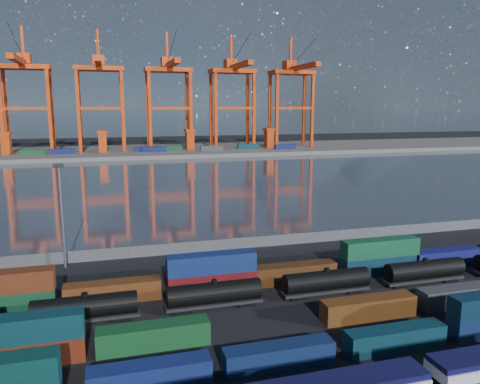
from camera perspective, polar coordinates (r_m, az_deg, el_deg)
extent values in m
plane|color=black|center=(60.22, 8.05, -14.48)|extent=(700.00, 700.00, 0.00)
plane|color=#333C4B|center=(158.45, -7.41, 1.17)|extent=(700.00, 700.00, 0.00)
cube|color=#514F4C|center=(261.89, -10.83, 4.93)|extent=(700.00, 70.00, 2.00)
cone|color=#1E2630|center=(1675.82, -22.85, 17.70)|extent=(1100.00, 1100.00, 520.00)
cone|color=#1E2630|center=(1677.28, -8.44, 17.33)|extent=(1040.00, 1040.00, 460.00)
cone|color=#1E2630|center=(1771.03, 5.04, 15.73)|extent=(960.00, 960.00, 380.00)
cone|color=#1E2630|center=(1919.18, 15.14, 13.81)|extent=(840.00, 840.00, 300.00)
cube|color=navy|center=(46.23, -10.88, -21.14)|extent=(11.11, 2.26, 2.41)
cube|color=#102250|center=(48.56, 4.77, -19.31)|extent=(11.11, 2.26, 2.41)
cube|color=#0C313F|center=(54.04, 18.37, -16.58)|extent=(11.11, 2.26, 2.41)
cube|color=maroon|center=(53.29, -24.97, -17.36)|extent=(11.85, 2.41, 2.57)
cube|color=#0B343D|center=(52.18, -25.20, -14.85)|extent=(11.85, 2.41, 2.57)
cube|color=#154F24|center=(52.64, -10.47, -16.86)|extent=(11.85, 2.41, 2.57)
cube|color=#603413|center=(60.14, 15.37, -13.46)|extent=(11.85, 2.41, 2.57)
cube|color=#3E3F43|center=(67.65, 25.29, -11.38)|extent=(11.85, 2.41, 2.57)
cube|color=#114327|center=(66.16, -26.93, -11.96)|extent=(12.33, 2.51, 2.67)
cube|color=#652C14|center=(65.24, -27.13, -9.78)|extent=(12.33, 2.51, 2.67)
cube|color=#623313|center=(64.78, -15.21, -11.63)|extent=(12.33, 2.51, 2.67)
cube|color=#5D0E10|center=(66.06, -3.47, -10.83)|extent=(12.33, 2.51, 2.67)
cube|color=navy|center=(65.14, -3.50, -8.64)|extent=(12.33, 2.51, 2.67)
cube|color=#4C270F|center=(69.55, 6.69, -9.77)|extent=(12.33, 2.51, 2.67)
cube|color=#0C2B41|center=(75.77, 16.62, -8.43)|extent=(12.33, 2.51, 2.67)
cube|color=#165535|center=(74.97, 16.73, -6.49)|extent=(12.33, 2.51, 2.67)
cube|color=navy|center=(82.58, 23.68, -7.32)|extent=(12.33, 2.51, 2.67)
cylinder|color=black|center=(59.26, -18.35, -13.13)|extent=(11.95, 2.67, 2.67)
cylinder|color=black|center=(58.70, -18.44, -11.81)|extent=(0.74, 0.74, 0.46)
cube|color=black|center=(59.85, -18.27, -14.42)|extent=(12.41, 1.84, 0.37)
cube|color=black|center=(60.38, -22.31, -14.84)|extent=(2.30, 1.66, 0.55)
cube|color=black|center=(59.90, -14.17, -14.56)|extent=(2.30, 1.66, 0.55)
cylinder|color=black|center=(60.36, -3.16, -12.14)|extent=(11.95, 2.67, 2.67)
cylinder|color=black|center=(59.81, -3.18, -10.84)|extent=(0.74, 0.74, 0.46)
cube|color=black|center=(60.94, -3.15, -13.42)|extent=(12.41, 1.84, 0.37)
cube|color=black|center=(60.41, -7.10, -14.09)|extent=(2.30, 1.66, 0.55)
cube|color=black|center=(62.04, 0.69, -13.32)|extent=(2.30, 1.66, 0.55)
cylinder|color=black|center=(65.24, 10.47, -10.53)|extent=(11.95, 2.67, 2.67)
cylinder|color=black|center=(64.73, 10.52, -9.32)|extent=(0.74, 0.74, 0.46)
cube|color=black|center=(65.78, 10.43, -11.73)|extent=(12.41, 1.84, 0.37)
cube|color=black|center=(64.30, 7.02, -12.52)|extent=(2.30, 1.66, 0.55)
cube|color=black|center=(67.75, 13.63, -11.52)|extent=(2.30, 1.66, 0.55)
cylinder|color=black|center=(73.14, 21.57, -8.78)|extent=(11.95, 2.67, 2.67)
cylinder|color=black|center=(72.69, 21.65, -7.68)|extent=(0.74, 0.74, 0.46)
cube|color=black|center=(73.62, 21.49, -9.86)|extent=(12.41, 1.84, 0.37)
cube|color=black|center=(71.41, 18.78, -10.63)|extent=(2.30, 1.66, 0.55)
cube|color=black|center=(76.23, 23.99, -9.64)|extent=(2.30, 1.66, 0.55)
cube|color=#595B5E|center=(84.56, 0.37, -6.25)|extent=(160.00, 0.06, 2.00)
cylinder|color=slate|center=(81.79, -20.44, -7.43)|extent=(0.12, 0.12, 2.20)
cylinder|color=slate|center=(81.50, -13.37, -7.11)|extent=(0.12, 0.12, 2.20)
cylinder|color=slate|center=(82.42, -6.37, -6.68)|extent=(0.12, 0.12, 2.20)
cylinder|color=slate|center=(84.53, 0.37, -6.18)|extent=(0.12, 0.12, 2.20)
cylinder|color=slate|center=(87.73, 6.69, -5.63)|extent=(0.12, 0.12, 2.20)
cylinder|color=slate|center=(91.91, 12.48, -5.07)|extent=(0.12, 0.12, 2.20)
cylinder|color=slate|center=(96.95, 17.72, -4.51)|extent=(0.12, 0.12, 2.20)
cylinder|color=slate|center=(102.72, 22.39, -3.98)|extent=(0.12, 0.12, 2.20)
cylinder|color=slate|center=(109.10, 26.54, -3.49)|extent=(0.12, 0.12, 2.20)
cylinder|color=slate|center=(78.08, -20.87, -3.04)|extent=(0.36, 0.36, 16.00)
cube|color=black|center=(76.68, -21.27, 3.01)|extent=(1.60, 0.40, 0.60)
cube|color=red|center=(253.56, -27.08, 8.56)|extent=(1.56, 1.56, 43.97)
cube|color=red|center=(265.09, -26.59, 8.64)|extent=(1.56, 1.56, 43.97)
cube|color=red|center=(250.37, -22.20, 8.92)|extent=(1.56, 1.56, 43.97)
cube|color=red|center=(262.03, -21.92, 8.97)|extent=(1.56, 1.56, 43.97)
cube|color=red|center=(251.73, -24.69, 9.25)|extent=(21.50, 1.37, 1.37)
cube|color=red|center=(263.33, -24.31, 9.29)|extent=(21.50, 1.37, 1.37)
cube|color=red|center=(258.20, -24.84, 13.65)|extent=(24.43, 13.68, 2.15)
cube|color=red|center=(246.79, -25.29, 14.27)|extent=(2.93, 46.90, 2.44)
cube|color=red|center=(262.41, -24.78, 14.55)|extent=(5.86, 7.82, 4.89)
cube|color=red|center=(261.23, -24.97, 16.18)|extent=(1.17, 1.17, 15.63)
cylinder|color=black|center=(245.16, -25.51, 15.89)|extent=(0.23, 40.22, 13.27)
cube|color=red|center=(249.30, -19.08, 9.11)|extent=(1.56, 1.56, 43.97)
cube|color=red|center=(261.00, -18.94, 9.16)|extent=(1.56, 1.56, 43.97)
cube|color=red|center=(249.09, -14.07, 9.37)|extent=(1.56, 1.56, 43.97)
cube|color=red|center=(260.81, -14.16, 9.40)|extent=(1.56, 1.56, 43.97)
cube|color=red|center=(248.94, -16.60, 9.76)|extent=(21.50, 1.37, 1.37)
cube|color=red|center=(260.66, -16.58, 9.77)|extent=(21.50, 1.37, 1.37)
cube|color=red|center=(255.49, -16.83, 14.20)|extent=(24.43, 13.68, 2.15)
cube|color=red|center=(243.95, -16.89, 14.85)|extent=(2.93, 46.90, 2.44)
cube|color=red|center=(259.74, -16.87, 15.10)|extent=(5.86, 7.82, 4.89)
cube|color=red|center=(258.55, -16.96, 16.75)|extent=(1.17, 1.17, 15.63)
cylinder|color=black|center=(242.30, -16.99, 16.51)|extent=(0.23, 40.22, 13.27)
cube|color=red|center=(249.90, -10.94, 9.49)|extent=(1.56, 1.56, 43.97)
cube|color=red|center=(261.58, -11.17, 9.52)|extent=(1.56, 1.56, 43.97)
cube|color=red|center=(252.69, -6.01, 9.63)|extent=(1.56, 1.56, 43.97)
cube|color=red|center=(264.25, -6.45, 9.65)|extent=(1.56, 1.56, 43.97)
cube|color=red|center=(251.05, -8.48, 10.07)|extent=(21.50, 1.37, 1.37)
cube|color=red|center=(262.68, -8.81, 10.07)|extent=(21.50, 1.37, 1.37)
cube|color=red|center=(257.54, -8.77, 14.48)|extent=(24.43, 13.68, 2.15)
cube|color=red|center=(246.11, -8.43, 15.14)|extent=(2.93, 46.90, 2.44)
cube|color=red|center=(261.76, -8.91, 15.37)|extent=(5.86, 7.82, 4.89)
cube|color=red|center=(260.58, -8.90, 17.02)|extent=(1.17, 1.17, 15.63)
cylinder|color=black|center=(244.46, -8.40, 16.78)|extent=(0.23, 40.22, 13.27)
cube|color=red|center=(255.35, -2.98, 9.68)|extent=(1.56, 1.56, 43.97)
cube|color=red|center=(266.80, -3.55, 9.71)|extent=(1.56, 1.56, 43.97)
cube|color=red|center=(260.98, 1.69, 9.71)|extent=(1.56, 1.56, 43.97)
cube|color=red|center=(272.19, 0.94, 9.74)|extent=(1.56, 1.56, 43.97)
cube|color=red|center=(257.94, -0.62, 10.19)|extent=(21.50, 1.37, 1.37)
cube|color=red|center=(269.27, -1.29, 10.20)|extent=(21.50, 1.37, 1.37)
cube|color=red|center=(264.26, -0.97, 14.49)|extent=(24.43, 13.68, 2.15)
cube|color=red|center=(253.13, -0.27, 15.11)|extent=(2.93, 46.90, 2.44)
cube|color=red|center=(268.37, -1.20, 15.37)|extent=(5.86, 7.82, 4.89)
cube|color=red|center=(267.23, -1.09, 16.97)|extent=(1.17, 1.17, 15.63)
cylinder|color=black|center=(251.53, -0.12, 16.71)|extent=(0.23, 40.22, 13.27)
cube|color=red|center=(265.34, 4.51, 9.69)|extent=(1.56, 1.56, 43.97)
cube|color=red|center=(276.37, 3.66, 9.73)|extent=(1.56, 1.56, 43.97)
cube|color=red|center=(273.53, 8.80, 9.62)|extent=(1.56, 1.56, 43.97)
cube|color=red|center=(284.24, 7.81, 9.67)|extent=(1.56, 1.56, 43.97)
cube|color=red|center=(269.24, 6.70, 10.13)|extent=(21.50, 1.37, 1.37)
cube|color=red|center=(280.11, 5.77, 10.16)|extent=(21.50, 1.37, 1.37)
cube|color=red|center=(275.30, 6.31, 14.27)|extent=(24.43, 13.68, 2.15)
cube|color=red|center=(264.63, 7.30, 14.83)|extent=(2.93, 46.90, 2.44)
cube|color=red|center=(279.25, 6.02, 15.12)|extent=(5.86, 7.82, 4.89)
cube|color=red|center=(278.15, 6.20, 16.65)|extent=(1.17, 1.17, 15.63)
cylinder|color=black|center=(263.10, 7.55, 16.34)|extent=(0.23, 40.22, 13.27)
cube|color=navy|center=(246.55, -10.37, 5.15)|extent=(12.00, 2.44, 2.60)
cube|color=navy|center=(259.32, 5.52, 5.52)|extent=(12.00, 2.44, 2.60)
cube|color=navy|center=(247.57, -11.40, 5.14)|extent=(12.00, 2.44, 2.60)
cube|color=#3F4244|center=(249.18, -3.48, 5.35)|extent=(12.00, 2.44, 2.60)
cube|color=#144C23|center=(247.48, -23.98, 4.44)|extent=(12.00, 2.44, 2.60)
cube|color=navy|center=(247.24, -20.81, 4.66)|extent=(12.00, 2.44, 2.60)
cube|color=#144C23|center=(252.26, -8.51, 5.32)|extent=(12.00, 2.44, 2.60)
cube|color=#0C3842|center=(260.60, 0.98, 5.59)|extent=(12.00, 2.44, 2.60)
cube|color=red|center=(254.91, -26.60, 5.22)|extent=(4.00, 6.00, 10.00)
cube|color=red|center=(254.57, -26.70, 6.46)|extent=(5.00, 7.00, 1.20)
cube|color=red|center=(250.47, -16.40, 5.83)|extent=(4.00, 6.00, 10.00)
cube|color=red|center=(250.13, -16.46, 7.08)|extent=(5.00, 7.00, 1.20)
cube|color=red|center=(254.05, -6.15, 6.25)|extent=(4.00, 6.00, 10.00)
cube|color=red|center=(253.71, -6.17, 7.49)|extent=(5.00, 7.00, 1.20)
cube|color=red|center=(265.33, 3.53, 6.46)|extent=(4.00, 6.00, 10.00)
cube|color=red|center=(265.00, 3.55, 7.65)|extent=(5.00, 7.00, 1.20)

